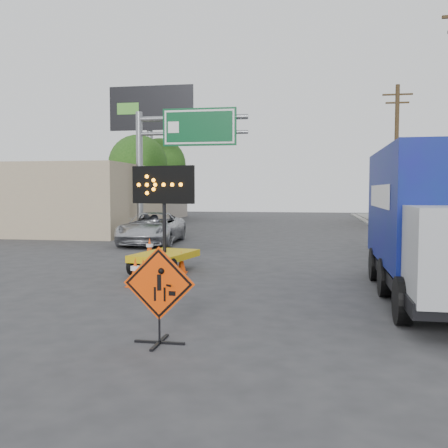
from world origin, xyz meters
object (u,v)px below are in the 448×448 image
(pickup_truck, at_px, (152,228))
(box_truck, at_px, (433,230))
(construction_sign, at_px, (159,292))
(arrow_board, at_px, (165,249))

(pickup_truck, height_order, box_truck, box_truck)
(construction_sign, height_order, box_truck, box_truck)
(arrow_board, distance_m, pickup_truck, 8.40)
(pickup_truck, distance_m, box_truck, 14.57)
(arrow_board, height_order, pickup_truck, arrow_board)
(arrow_board, relative_size, box_truck, 0.44)
(construction_sign, distance_m, box_truck, 6.86)
(box_truck, bearing_deg, construction_sign, -139.04)
(construction_sign, bearing_deg, box_truck, 40.71)
(arrow_board, relative_size, pickup_truck, 0.61)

